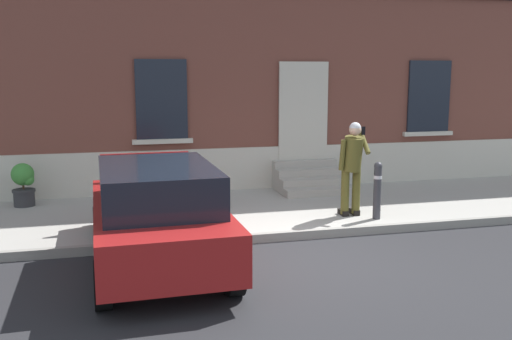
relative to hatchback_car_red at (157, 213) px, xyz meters
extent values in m
plane|color=#232326|center=(2.03, -0.17, -0.79)|extent=(80.00, 80.00, 0.00)
cube|color=#99968E|center=(2.03, 2.63, -0.71)|extent=(24.00, 3.60, 0.15)
cube|color=gray|center=(2.03, 0.77, -0.71)|extent=(24.00, 0.12, 0.15)
cube|color=brown|center=(2.03, 5.13, 2.96)|extent=(24.00, 1.40, 7.50)
cube|color=#BCB7A8|center=(2.03, 4.41, -0.24)|extent=(24.00, 0.08, 1.10)
cube|color=black|center=(3.70, 4.40, 1.05)|extent=(1.00, 0.08, 2.10)
cube|color=#BCB7A8|center=(3.70, 4.38, 1.10)|extent=(1.16, 0.06, 2.24)
cube|color=black|center=(0.50, 4.40, 1.41)|extent=(1.10, 0.06, 1.70)
cube|color=#BCB7A8|center=(0.50, 4.37, 0.51)|extent=(1.30, 0.12, 0.10)
cube|color=black|center=(6.90, 4.40, 1.41)|extent=(1.10, 0.06, 1.70)
cube|color=#BCB7A8|center=(6.90, 4.37, 0.51)|extent=(1.30, 0.12, 0.10)
cube|color=#9E998E|center=(3.70, 3.31, -0.56)|extent=(1.48, 0.32, 0.16)
cube|color=#9E998E|center=(3.70, 3.63, -0.48)|extent=(1.48, 0.32, 0.32)
cube|color=#9E998E|center=(3.70, 3.95, -0.40)|extent=(1.48, 0.32, 0.48)
cube|color=#9E998E|center=(3.70, 4.27, -0.32)|extent=(1.48, 0.32, 0.64)
cube|color=maroon|center=(0.00, 0.02, -0.17)|extent=(1.85, 4.04, 0.64)
cube|color=black|center=(0.00, -0.13, 0.43)|extent=(1.60, 2.44, 0.56)
cube|color=black|center=(-0.05, 2.04, -0.39)|extent=(1.66, 0.14, 0.20)
cube|color=yellow|center=(-0.05, 2.04, -0.21)|extent=(0.52, 0.03, 0.12)
cube|color=#B21414|center=(-0.80, 2.01, 0.05)|extent=(0.16, 0.04, 0.18)
cube|color=#B21414|center=(0.71, 2.05, 0.05)|extent=(0.16, 0.04, 0.18)
cube|color=maroon|center=(-0.04, 1.77, 0.33)|extent=(1.49, 0.10, 0.60)
cylinder|color=black|center=(-0.76, -1.40, -0.49)|extent=(0.21, 0.60, 0.60)
cylinder|color=black|center=(0.83, -1.36, -0.49)|extent=(0.21, 0.60, 0.60)
cylinder|color=black|center=(-0.83, 1.40, -0.49)|extent=(0.21, 0.60, 0.60)
cylinder|color=black|center=(0.76, 1.44, -0.49)|extent=(0.21, 0.60, 0.60)
cylinder|color=#333338|center=(4.02, 1.18, -0.16)|extent=(0.14, 0.14, 0.95)
sphere|color=#333338|center=(4.02, 1.18, 0.33)|extent=(0.15, 0.15, 0.15)
cylinder|color=silver|center=(4.02, 1.18, 0.13)|extent=(0.15, 0.15, 0.06)
cylinder|color=#514C1E|center=(3.55, 1.53, -0.19)|extent=(0.15, 0.15, 0.82)
cube|color=black|center=(3.55, 1.59, -0.59)|extent=(0.12, 0.28, 0.10)
cylinder|color=#514C1E|center=(3.77, 1.53, -0.19)|extent=(0.15, 0.15, 0.82)
cube|color=black|center=(3.77, 1.59, -0.59)|extent=(0.12, 0.28, 0.10)
cylinder|color=#514C1E|center=(3.66, 1.48, 0.53)|extent=(0.34, 0.44, 0.67)
sphere|color=tan|center=(3.66, 1.40, 0.97)|extent=(0.22, 0.22, 0.22)
sphere|color=silver|center=(3.66, 1.40, 1.00)|extent=(0.21, 0.21, 0.21)
cylinder|color=#514C1E|center=(3.44, 1.43, 0.51)|extent=(0.09, 0.18, 0.57)
cylinder|color=#514C1E|center=(3.86, 1.43, 0.73)|extent=(0.09, 0.42, 0.41)
cube|color=black|center=(3.81, 1.38, 0.95)|extent=(0.07, 0.02, 0.15)
cylinder|color=#2D2D30|center=(-2.31, 3.84, -0.47)|extent=(0.40, 0.40, 0.34)
cylinder|color=#2D2D30|center=(-2.31, 3.84, -0.33)|extent=(0.44, 0.44, 0.05)
cylinder|color=#47331E|center=(-2.31, 3.84, -0.18)|extent=(0.04, 0.04, 0.24)
sphere|color=#387F33|center=(-2.31, 3.84, 0.00)|extent=(0.44, 0.44, 0.44)
sphere|color=#387F33|center=(-2.21, 3.79, -0.10)|extent=(0.24, 0.24, 0.24)
cylinder|color=#606B38|center=(0.32, 3.92, -0.47)|extent=(0.40, 0.40, 0.34)
cylinder|color=#606B38|center=(0.32, 3.92, -0.33)|extent=(0.44, 0.44, 0.05)
cylinder|color=#47331E|center=(0.32, 3.92, -0.18)|extent=(0.04, 0.04, 0.24)
sphere|color=#1E5628|center=(0.32, 3.92, 0.00)|extent=(0.44, 0.44, 0.44)
sphere|color=#1E5628|center=(0.42, 3.87, -0.10)|extent=(0.24, 0.24, 0.24)
camera|label=1|loc=(-0.61, -8.11, 1.99)|focal=40.41mm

